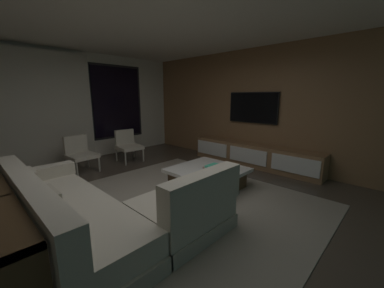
{
  "coord_description": "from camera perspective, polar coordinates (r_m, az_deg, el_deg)",
  "views": [
    {
      "loc": [
        -1.95,
        -2.46,
        1.61
      ],
      "look_at": [
        0.9,
        0.27,
        0.79
      ],
      "focal_mm": 21.26,
      "sensor_mm": 36.0,
      "label": 1
    }
  ],
  "objects": [
    {
      "name": "accent_chair_near_window",
      "position": [
        5.95,
        -15.84,
        0.02
      ],
      "size": [
        0.58,
        0.6,
        0.78
      ],
      "color": "#B2ADA0",
      "rests_on": "floor"
    },
    {
      "name": "media_console",
      "position": [
        5.51,
        15.29,
        -2.83
      ],
      "size": [
        0.46,
        3.1,
        0.52
      ],
      "color": "#8E6642",
      "rests_on": "floor"
    },
    {
      "name": "mounted_tv",
      "position": [
        5.6,
        15.01,
        8.8
      ],
      "size": [
        0.05,
        1.24,
        0.72
      ],
      "color": "black"
    },
    {
      "name": "sectional_couch",
      "position": [
        2.92,
        -22.07,
        -16.03
      ],
      "size": [
        1.98,
        2.5,
        0.82
      ],
      "color": "#B1A997",
      "rests_on": "floor"
    },
    {
      "name": "book_stack_on_coffee_table",
      "position": [
        3.89,
        5.01,
        -6.04
      ],
      "size": [
        0.26,
        0.19,
        0.12
      ],
      "color": "#94B19B",
      "rests_on": "coffee_table"
    },
    {
      "name": "floor",
      "position": [
        3.52,
        -7.24,
        -15.46
      ],
      "size": [
        9.2,
        9.2,
        0.0
      ],
      "primitive_type": "plane",
      "color": "#473D33"
    },
    {
      "name": "back_wall_with_window",
      "position": [
        6.36,
        -29.26,
        7.97
      ],
      "size": [
        6.6,
        0.3,
        2.7
      ],
      "color": "silver",
      "rests_on": "floor"
    },
    {
      "name": "media_wall",
      "position": [
        5.58,
        17.82,
        8.63
      ],
      "size": [
        0.12,
        7.8,
        2.7
      ],
      "color": "#8E6642",
      "rests_on": "floor"
    },
    {
      "name": "accent_chair_by_curtain",
      "position": [
        5.47,
        -26.36,
        -1.81
      ],
      "size": [
        0.59,
        0.61,
        0.78
      ],
      "color": "#B2ADA0",
      "rests_on": "floor"
    },
    {
      "name": "area_rug",
      "position": [
        3.66,
        -1.83,
        -14.16
      ],
      "size": [
        3.2,
        3.8,
        0.01
      ],
      "primitive_type": "cube",
      "color": "gray",
      "rests_on": "floor"
    },
    {
      "name": "coffee_table",
      "position": [
        4.1,
        3.94,
        -8.46
      ],
      "size": [
        1.16,
        1.16,
        0.36
      ],
      "color": "#4D351E",
      "rests_on": "floor"
    },
    {
      "name": "ceiling",
      "position": [
        3.32,
        -8.65,
        30.9
      ],
      "size": [
        8.2,
        8.2,
        0.0
      ],
      "primitive_type": "plane",
      "color": "silver"
    }
  ]
}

